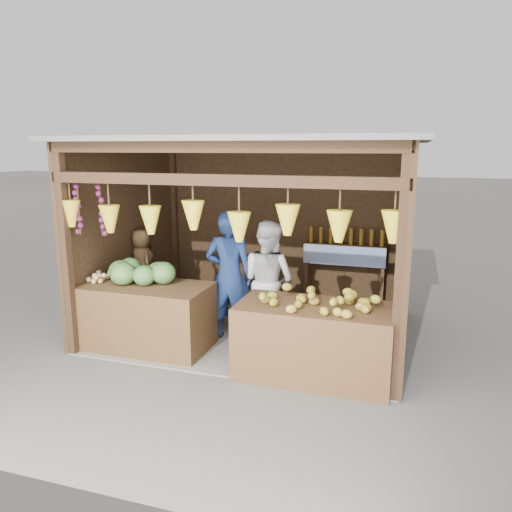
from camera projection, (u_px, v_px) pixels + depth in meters
The scene contains 12 objects.
ground at pixel (256, 331), 7.04m from camera, with size 80.00×80.00×0.00m, color #514F49.
stall_structure at pixel (252, 214), 6.65m from camera, with size 4.30×3.30×2.66m.
back_shelf at pixel (345, 257), 7.74m from camera, with size 1.25×0.32×1.32m.
counter_left at pixel (147, 317), 6.38m from camera, with size 1.60×0.85×0.84m, color #493118.
counter_right at pixel (314, 341), 5.57m from camera, with size 1.71×0.85×0.83m, color #4E2E1A.
stool at pixel (144, 306), 7.64m from camera, with size 0.35×0.35×0.33m, color black.
man_standing at pixel (229, 276), 6.56m from camera, with size 0.64×0.42×1.75m, color navy.
woman_standing at pixel (268, 281), 6.59m from camera, with size 0.79×0.61×1.62m, color silver.
vendor_seated at pixel (142, 263), 7.50m from camera, with size 0.50×0.33×1.03m, color brown.
melon_pile at pixel (141, 271), 6.35m from camera, with size 1.00×0.50×0.32m, color #154F18, non-canonical shape.
tanfruit_pile at pixel (99, 276), 6.46m from camera, with size 0.34×0.40×0.13m, color tan, non-canonical shape.
mango_pile at pixel (319, 298), 5.38m from camera, with size 1.40×0.64×0.22m, color orange, non-canonical shape.
Camera 1 is at (2.02, -6.34, 2.53)m, focal length 35.00 mm.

